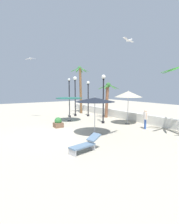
{
  "coord_description": "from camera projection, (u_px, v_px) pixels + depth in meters",
  "views": [
    {
      "loc": [
        11.6,
        -4.53,
        3.31
      ],
      "look_at": [
        0.0,
        3.0,
        1.4
      ],
      "focal_mm": 28.53,
      "sensor_mm": 36.0,
      "label": 1
    }
  ],
  "objects": [
    {
      "name": "ground_plane",
      "position": [
        54.0,
        135.0,
        12.53
      ],
      "size": [
        56.0,
        56.0,
        0.0
      ],
      "primitive_type": "plane",
      "color": "#B2A893"
    },
    {
      "name": "boundary_wall",
      "position": [
        138.0,
        118.0,
        17.1
      ],
      "size": [
        25.2,
        0.3,
        0.85
      ],
      "primitive_type": "cube",
      "color": "silver",
      "rests_on": "ground_plane"
    },
    {
      "name": "patio_umbrella_0",
      "position": [
        69.0,
        99.0,
        17.34
      ],
      "size": [
        2.53,
        2.53,
        2.4
      ],
      "color": "#333338",
      "rests_on": "ground_plane"
    },
    {
      "name": "patio_umbrella_1",
      "position": [
        128.0,
        94.0,
        15.81
      ],
      "size": [
        2.44,
        2.44,
        3.03
      ],
      "color": "#333338",
      "rests_on": "ground_plane"
    },
    {
      "name": "patio_umbrella_2",
      "position": [
        95.0,
        100.0,
        12.29
      ],
      "size": [
        2.8,
        2.8,
        2.68
      ],
      "color": "#333338",
      "rests_on": "ground_plane"
    },
    {
      "name": "palm_tree_0",
      "position": [
        80.0,
        84.0,
        22.78
      ],
      "size": [
        2.48,
        2.47,
        6.02
      ],
      "color": "brown",
      "rests_on": "ground_plane"
    },
    {
      "name": "palm_tree_2",
      "position": [
        107.0,
        95.0,
        19.3
      ],
      "size": [
        2.41,
        2.45,
        3.85
      ],
      "color": "brown",
      "rests_on": "ground_plane"
    },
    {
      "name": "lamp_post_0",
      "position": [
        69.0,
        97.0,
        19.66
      ],
      "size": [
        0.28,
        0.28,
        4.3
      ],
      "color": "black",
      "rests_on": "ground_plane"
    },
    {
      "name": "lamp_post_1",
      "position": [
        103.0,
        93.0,
        16.25
      ],
      "size": [
        0.39,
        0.39,
        4.46
      ],
      "color": "black",
      "rests_on": "ground_plane"
    },
    {
      "name": "lamp_post_2",
      "position": [
        88.0,
        95.0,
        20.36
      ],
      "size": [
        0.36,
        0.36,
        4.03
      ],
      "color": "black",
      "rests_on": "ground_plane"
    },
    {
      "name": "lamp_post_3",
      "position": [
        75.0,
        90.0,
        20.45
      ],
      "size": [
        0.43,
        0.43,
        4.56
      ],
      "color": "black",
      "rests_on": "ground_plane"
    },
    {
      "name": "lounge_chair_0",
      "position": [
        86.0,
        144.0,
        9.22
      ],
      "size": [
        0.9,
        1.92,
        0.82
      ],
      "color": "#B7B7BC",
      "rests_on": "ground_plane"
    },
    {
      "name": "guest_0",
      "position": [
        145.0,
        117.0,
        14.18
      ],
      "size": [
        0.48,
        0.4,
        1.57
      ],
      "color": "#3359B2",
      "rests_on": "ground_plane"
    },
    {
      "name": "seagull_0",
      "position": [
        129.0,
        40.0,
        10.13
      ],
      "size": [
        0.53,
        1.16,
        0.14
      ],
      "color": "white"
    },
    {
      "name": "seagull_1",
      "position": [
        31.0,
        59.0,
        17.86
      ],
      "size": [
        1.11,
        0.91,
        0.16
      ],
      "color": "white"
    },
    {
      "name": "planter",
      "position": [
        58.0,
        123.0,
        14.84
      ],
      "size": [
        0.7,
        0.7,
        0.85
      ],
      "color": "brown",
      "rests_on": "ground_plane"
    }
  ]
}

